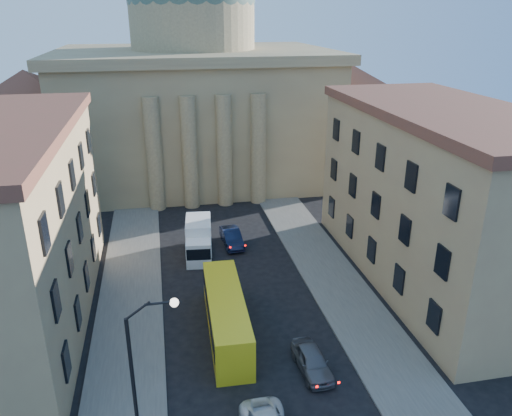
# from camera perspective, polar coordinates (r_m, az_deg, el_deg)

# --- Properties ---
(sidewalk_left) EXTENTS (5.00, 60.00, 0.15)m
(sidewalk_left) POSITION_cam_1_polar(r_m,az_deg,el_deg) (37.68, -14.41, -13.96)
(sidewalk_left) COLOR #54524C
(sidewalk_left) RESTS_ON ground
(sidewalk_right) EXTENTS (5.00, 60.00, 0.15)m
(sidewalk_right) POSITION_cam_1_polar(r_m,az_deg,el_deg) (40.03, 11.13, -11.34)
(sidewalk_right) COLOR #54524C
(sidewalk_right) RESTS_ON ground
(church) EXTENTS (68.02, 28.76, 36.60)m
(church) POSITION_cam_1_polar(r_m,az_deg,el_deg) (69.18, -6.90, 13.35)
(church) COLOR #7F6C4E
(church) RESTS_ON ground
(building_right) EXTENTS (11.60, 26.60, 14.70)m
(building_right) POSITION_cam_1_polar(r_m,az_deg,el_deg) (43.72, 20.25, 1.33)
(building_right) COLOR tan
(building_right) RESTS_ON ground
(street_lamp) EXTENTS (2.62, 0.44, 8.83)m
(street_lamp) POSITION_cam_1_polar(r_m,az_deg,el_deg) (26.45, -12.88, -16.98)
(street_lamp) COLOR black
(street_lamp) RESTS_ON ground
(car_right_far) EXTENTS (2.01, 4.50, 1.50)m
(car_right_far) POSITION_cam_1_polar(r_m,az_deg,el_deg) (33.49, 6.43, -16.96)
(car_right_far) COLOR #545459
(car_right_far) RESTS_ON ground
(car_right_distant) EXTENTS (1.95, 4.86, 1.57)m
(car_right_distant) POSITION_cam_1_polar(r_m,az_deg,el_deg) (49.28, -2.79, -3.40)
(car_right_distant) COLOR black
(car_right_distant) RESTS_ON ground
(city_bus) EXTENTS (2.85, 10.92, 3.06)m
(city_bus) POSITION_cam_1_polar(r_m,az_deg,el_deg) (36.03, -3.43, -12.00)
(city_bus) COLOR gold
(city_bus) RESTS_ON ground
(box_truck) EXTENTS (2.85, 6.07, 3.23)m
(box_truck) POSITION_cam_1_polar(r_m,az_deg,el_deg) (47.32, -6.56, -3.63)
(box_truck) COLOR white
(box_truck) RESTS_ON ground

